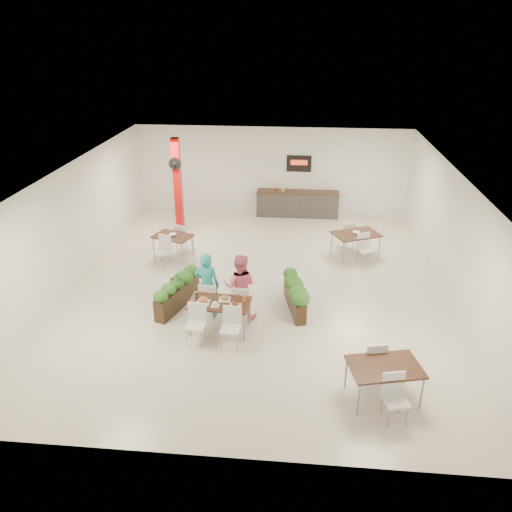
{
  "coord_description": "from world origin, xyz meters",
  "views": [
    {
      "loc": [
        1.12,
        -12.0,
        6.51
      ],
      "look_at": [
        0.03,
        -0.43,
        1.1
      ],
      "focal_mm": 35.0,
      "sensor_mm": 36.0,
      "label": 1
    }
  ],
  "objects_px": {
    "red_column": "(178,185)",
    "diner_woman": "(240,286)",
    "side_table_b": "(356,237)",
    "service_counter": "(297,203)",
    "planter_left": "(177,289)",
    "diner_man": "(207,285)",
    "main_table": "(219,307)",
    "side_table_c": "(384,371)",
    "planter_right": "(295,292)",
    "side_table_a": "(173,239)"
  },
  "relations": [
    {
      "from": "side_table_a",
      "to": "side_table_c",
      "type": "distance_m",
      "value": 7.99
    },
    {
      "from": "service_counter",
      "to": "side_table_b",
      "type": "relative_size",
      "value": 1.82
    },
    {
      "from": "main_table",
      "to": "side_table_b",
      "type": "relative_size",
      "value": 1.04
    },
    {
      "from": "planter_right",
      "to": "side_table_c",
      "type": "relative_size",
      "value": 0.99
    },
    {
      "from": "service_counter",
      "to": "side_table_b",
      "type": "height_order",
      "value": "service_counter"
    },
    {
      "from": "red_column",
      "to": "planter_right",
      "type": "height_order",
      "value": "red_column"
    },
    {
      "from": "service_counter",
      "to": "side_table_a",
      "type": "height_order",
      "value": "service_counter"
    },
    {
      "from": "side_table_a",
      "to": "planter_right",
      "type": "bearing_deg",
      "value": -16.35
    },
    {
      "from": "side_table_a",
      "to": "diner_woman",
      "type": "bearing_deg",
      "value": -33.12
    },
    {
      "from": "diner_woman",
      "to": "side_table_a",
      "type": "height_order",
      "value": "diner_woman"
    },
    {
      "from": "service_counter",
      "to": "planter_left",
      "type": "height_order",
      "value": "service_counter"
    },
    {
      "from": "planter_right",
      "to": "side_table_a",
      "type": "relative_size",
      "value": 0.99
    },
    {
      "from": "main_table",
      "to": "planter_left",
      "type": "bearing_deg",
      "value": 141.88
    },
    {
      "from": "main_table",
      "to": "side_table_a",
      "type": "height_order",
      "value": "same"
    },
    {
      "from": "red_column",
      "to": "planter_left",
      "type": "xyz_separation_m",
      "value": [
        1.13,
        -5.09,
        -1.15
      ]
    },
    {
      "from": "service_counter",
      "to": "diner_man",
      "type": "bearing_deg",
      "value": -105.74
    },
    {
      "from": "planter_right",
      "to": "side_table_b",
      "type": "relative_size",
      "value": 1.0
    },
    {
      "from": "diner_man",
      "to": "side_table_a",
      "type": "bearing_deg",
      "value": -57.8
    },
    {
      "from": "side_table_c",
      "to": "main_table",
      "type": "bearing_deg",
      "value": 136.55
    },
    {
      "from": "red_column",
      "to": "diner_woman",
      "type": "relative_size",
      "value": 1.94
    },
    {
      "from": "side_table_b",
      "to": "service_counter",
      "type": "bearing_deg",
      "value": 93.43
    },
    {
      "from": "service_counter",
      "to": "side_table_c",
      "type": "bearing_deg",
      "value": -79.71
    },
    {
      "from": "red_column",
      "to": "diner_man",
      "type": "height_order",
      "value": "red_column"
    },
    {
      "from": "diner_man",
      "to": "planter_left",
      "type": "xyz_separation_m",
      "value": [
        -0.83,
        0.3,
        -0.33
      ]
    },
    {
      "from": "red_column",
      "to": "side_table_b",
      "type": "distance_m",
      "value": 6.12
    },
    {
      "from": "red_column",
      "to": "side_table_b",
      "type": "bearing_deg",
      "value": -14.98
    },
    {
      "from": "main_table",
      "to": "side_table_a",
      "type": "relative_size",
      "value": 1.03
    },
    {
      "from": "service_counter",
      "to": "diner_man",
      "type": "relative_size",
      "value": 1.81
    },
    {
      "from": "planter_right",
      "to": "side_table_a",
      "type": "bearing_deg",
      "value": 144.5
    },
    {
      "from": "red_column",
      "to": "diner_woman",
      "type": "distance_m",
      "value": 6.11
    },
    {
      "from": "red_column",
      "to": "planter_right",
      "type": "xyz_separation_m",
      "value": [
        4.07,
        -4.92,
        -1.17
      ]
    },
    {
      "from": "side_table_b",
      "to": "planter_left",
      "type": "bearing_deg",
      "value": -167.91
    },
    {
      "from": "planter_left",
      "to": "side_table_b",
      "type": "xyz_separation_m",
      "value": [
        4.71,
        3.53,
        0.14
      ]
    },
    {
      "from": "planter_left",
      "to": "side_table_a",
      "type": "xyz_separation_m",
      "value": [
        -0.8,
        2.84,
        0.13
      ]
    },
    {
      "from": "main_table",
      "to": "side_table_b",
      "type": "xyz_separation_m",
      "value": [
        3.49,
        4.48,
        0.01
      ]
    },
    {
      "from": "red_column",
      "to": "side_table_a",
      "type": "bearing_deg",
      "value": -81.78
    },
    {
      "from": "red_column",
      "to": "side_table_b",
      "type": "height_order",
      "value": "red_column"
    },
    {
      "from": "diner_woman",
      "to": "side_table_b",
      "type": "relative_size",
      "value": 1.0
    },
    {
      "from": "red_column",
      "to": "diner_man",
      "type": "relative_size",
      "value": 1.93
    },
    {
      "from": "diner_woman",
      "to": "planter_left",
      "type": "bearing_deg",
      "value": -5.67
    },
    {
      "from": "side_table_b",
      "to": "side_table_c",
      "type": "distance_m",
      "value": 6.51
    },
    {
      "from": "red_column",
      "to": "main_table",
      "type": "height_order",
      "value": "red_column"
    },
    {
      "from": "red_column",
      "to": "main_table",
      "type": "bearing_deg",
      "value": -68.8
    },
    {
      "from": "planter_left",
      "to": "side_table_a",
      "type": "relative_size",
      "value": 1.05
    },
    {
      "from": "red_column",
      "to": "service_counter",
      "type": "xyz_separation_m",
      "value": [
        4.0,
        1.86,
        -1.15
      ]
    },
    {
      "from": "planter_right",
      "to": "side_table_c",
      "type": "height_order",
      "value": "side_table_c"
    },
    {
      "from": "diner_man",
      "to": "side_table_b",
      "type": "xyz_separation_m",
      "value": [
        3.88,
        3.83,
        -0.19
      ]
    },
    {
      "from": "diner_woman",
      "to": "side_table_c",
      "type": "height_order",
      "value": "diner_woman"
    },
    {
      "from": "planter_left",
      "to": "planter_right",
      "type": "xyz_separation_m",
      "value": [
        2.94,
        0.17,
        -0.02
      ]
    },
    {
      "from": "side_table_c",
      "to": "service_counter",
      "type": "bearing_deg",
      "value": 87.19
    }
  ]
}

